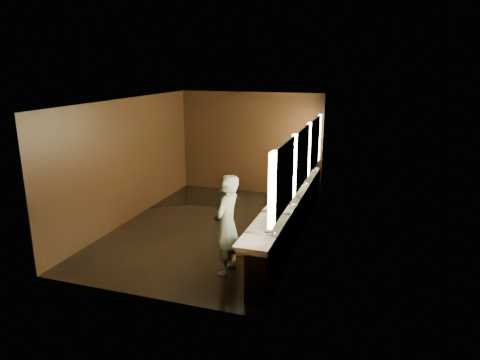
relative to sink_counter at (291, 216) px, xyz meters
The scene contains 10 objects.
floor 1.86m from the sink_counter, behind, with size 6.00×6.00×0.00m, color black.
ceiling 2.92m from the sink_counter, behind, with size 4.00×6.00×0.02m, color #2D2D2B.
wall_back 3.61m from the sink_counter, 120.87° to the left, with size 4.00×0.02×2.80m, color black.
wall_front 3.61m from the sink_counter, 120.87° to the right, with size 4.00×0.02×2.80m, color black.
wall_left 3.90m from the sink_counter, behind, with size 0.02×6.00×2.80m, color black.
wall_right 0.93m from the sink_counter, ahead, with size 0.02×6.00×2.80m, color black.
sink_counter is the anchor object (origin of this frame).
mirror_band 1.27m from the sink_counter, ahead, with size 0.06×5.03×1.15m.
person 2.00m from the sink_counter, 112.14° to the right, with size 0.64×0.42×1.77m, color #80B3BF.
trash_bin 0.36m from the sink_counter, 142.10° to the right, with size 0.34×0.34×0.53m, color black.
Camera 1 is at (3.39, -8.22, 3.54)m, focal length 32.00 mm.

